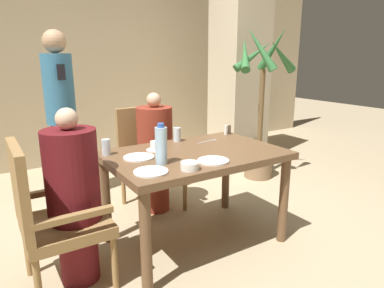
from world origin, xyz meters
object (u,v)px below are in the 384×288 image
object	(u,v)px
glass_tall_mid	(106,147)
diner_in_far_chair	(155,152)
chair_left_side	(50,214)
plate_main_left	(139,157)
glass_tall_near	(177,135)
bowl_small	(190,166)
potted_palm	(260,119)
diner_in_left_chair	(74,196)
plate_dessert_center	(213,161)
teacup_with_saucer	(156,147)
water_bottle	(161,145)
chair_far_side	(149,155)
plate_main_right	(151,172)
standing_host	(61,112)

from	to	relation	value
glass_tall_mid	diner_in_far_chair	bearing A→B (deg)	34.84
chair_left_side	plate_main_left	xyz separation A→B (m)	(0.61, 0.07, 0.24)
glass_tall_near	glass_tall_mid	size ratio (longest dim) A/B	1.00
bowl_small	potted_palm	bearing A→B (deg)	34.64
diner_in_left_chair	plate_dessert_center	world-z (taller)	diner_in_left_chair
bowl_small	glass_tall_near	xyz separation A→B (m)	(0.29, 0.66, 0.03)
diner_in_left_chair	teacup_with_saucer	bearing A→B (deg)	16.20
chair_left_side	water_bottle	size ratio (longest dim) A/B	3.46
chair_left_side	plate_main_left	size ratio (longest dim) A/B	4.43
chair_left_side	glass_tall_near	size ratio (longest dim) A/B	8.15
potted_palm	plate_main_left	bearing A→B (deg)	-157.64
chair_left_side	chair_far_side	distance (m)	1.31
plate_main_right	water_bottle	xyz separation A→B (m)	(0.13, 0.12, 0.12)
plate_main_left	diner_in_left_chair	bearing A→B (deg)	-170.98
standing_host	plate_main_left	distance (m)	1.35
plate_main_left	water_bottle	xyz separation A→B (m)	(0.07, -0.20, 0.12)
chair_far_side	glass_tall_near	xyz separation A→B (m)	(0.04, -0.47, 0.29)
diner_in_left_chair	standing_host	xyz separation A→B (m)	(0.25, 1.40, 0.31)
chair_left_side	bowl_small	distance (m)	0.88
potted_palm	bowl_small	size ratio (longest dim) A/B	14.67
glass_tall_mid	teacup_with_saucer	bearing A→B (deg)	-11.91
plate_dessert_center	bowl_small	world-z (taller)	bowl_small
chair_left_side	potted_palm	distance (m)	2.59
chair_far_side	plate_dessert_center	size ratio (longest dim) A/B	4.43
standing_host	plate_dessert_center	bearing A→B (deg)	-69.91
standing_host	plate_main_right	world-z (taller)	standing_host
plate_dessert_center	teacup_with_saucer	world-z (taller)	teacup_with_saucer
standing_host	teacup_with_saucer	size ratio (longest dim) A/B	11.88
plate_main_right	plate_dessert_center	distance (m)	0.45
plate_main_right	plate_dessert_center	world-z (taller)	same
diner_in_left_chair	diner_in_far_chair	size ratio (longest dim) A/B	1.02
diner_in_left_chair	potted_palm	bearing A→B (deg)	19.80
bowl_small	chair_left_side	bearing A→B (deg)	157.62
potted_palm	plate_dessert_center	world-z (taller)	potted_palm
plate_main_left	teacup_with_saucer	size ratio (longest dim) A/B	1.53
glass_tall_near	standing_host	bearing A→B (deg)	122.69
chair_far_side	water_bottle	xyz separation A→B (m)	(-0.34, -0.94, 0.36)
potted_palm	teacup_with_saucer	xyz separation A→B (m)	(-1.65, -0.64, 0.05)
bowl_small	glass_tall_near	size ratio (longest dim) A/B	1.02
potted_palm	plate_dessert_center	bearing A→B (deg)	-142.92
chair_far_side	plate_main_left	distance (m)	0.88
plate_main_right	diner_in_left_chair	bearing A→B (deg)	149.23
plate_main_left	water_bottle	world-z (taller)	water_bottle
glass_tall_near	glass_tall_mid	distance (m)	0.63
water_bottle	diner_in_left_chair	bearing A→B (deg)	166.88
teacup_with_saucer	glass_tall_near	world-z (taller)	glass_tall_near
chair_far_side	plate_main_right	distance (m)	1.18
standing_host	bowl_small	xyz separation A→B (m)	(0.39, -1.72, -0.13)
diner_in_far_chair	plate_main_left	bearing A→B (deg)	-124.91
diner_in_far_chair	teacup_with_saucer	world-z (taller)	diner_in_far_chair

